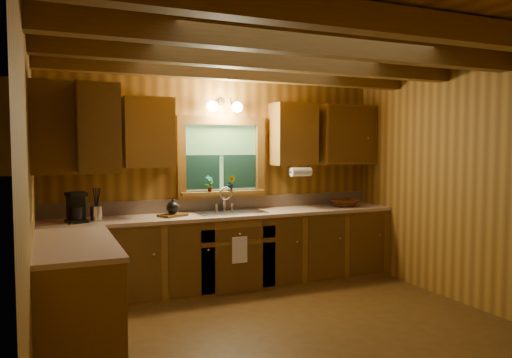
{
  "coord_description": "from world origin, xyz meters",
  "views": [
    {
      "loc": [
        -1.99,
        -3.82,
        1.68
      ],
      "look_at": [
        0.0,
        0.8,
        1.35
      ],
      "focal_mm": 34.37,
      "sensor_mm": 36.0,
      "label": 1
    }
  ],
  "objects_px": {
    "cutting_board": "(173,215)",
    "wicker_basket": "(344,203)",
    "coffee_maker": "(76,207)",
    "sink": "(229,216)"
  },
  "relations": [
    {
      "from": "wicker_basket",
      "to": "sink",
      "type": "bearing_deg",
      "value": 179.04
    },
    {
      "from": "cutting_board",
      "to": "wicker_basket",
      "type": "bearing_deg",
      "value": -24.33
    },
    {
      "from": "sink",
      "to": "coffee_maker",
      "type": "xyz_separation_m",
      "value": [
        -1.71,
        -0.06,
        0.2
      ]
    },
    {
      "from": "coffee_maker",
      "to": "cutting_board",
      "type": "relative_size",
      "value": 1.08
    },
    {
      "from": "sink",
      "to": "cutting_board",
      "type": "xyz_separation_m",
      "value": [
        -0.69,
        -0.03,
        0.06
      ]
    },
    {
      "from": "sink",
      "to": "cutting_board",
      "type": "relative_size",
      "value": 2.82
    },
    {
      "from": "sink",
      "to": "cutting_board",
      "type": "height_order",
      "value": "sink"
    },
    {
      "from": "coffee_maker",
      "to": "sink",
      "type": "bearing_deg",
      "value": -14.45
    },
    {
      "from": "sink",
      "to": "coffee_maker",
      "type": "distance_m",
      "value": 1.72
    },
    {
      "from": "coffee_maker",
      "to": "wicker_basket",
      "type": "distance_m",
      "value": 3.31
    }
  ]
}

